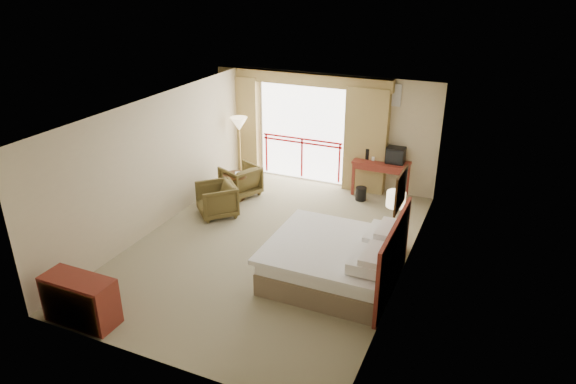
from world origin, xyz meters
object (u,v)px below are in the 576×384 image
at_px(table_lamp, 396,200).
at_px(side_table, 235,182).
at_px(floor_lamp, 239,126).
at_px(bed, 336,260).
at_px(desk, 382,168).
at_px(armchair_far, 241,194).
at_px(tv, 396,155).
at_px(dresser, 80,300).
at_px(wastebasket, 361,194).
at_px(nightstand, 392,237).
at_px(armchair_near, 218,215).

xyz_separation_m(table_lamp, side_table, (-3.84, 0.80, -0.60)).
bearing_deg(floor_lamp, bed, -42.35).
height_order(bed, desk, bed).
xyz_separation_m(armchair_far, side_table, (0.02, -0.28, 0.42)).
distance_m(tv, dresser, 7.27).
height_order(desk, wastebasket, desk).
distance_m(nightstand, floor_lamp, 4.85).
xyz_separation_m(armchair_near, floor_lamp, (-0.49, 1.98, 1.40)).
height_order(bed, nightstand, bed).
bearing_deg(bed, nightstand, 65.37).
relative_size(side_table, dresser, 0.54).
distance_m(bed, armchair_near, 3.46).
height_order(tv, wastebasket, tv).
bearing_deg(armchair_far, floor_lamp, -126.67).
relative_size(bed, wastebasket, 6.82).
xyz_separation_m(desk, floor_lamp, (-3.45, -0.58, 0.75)).
xyz_separation_m(table_lamp, armchair_far, (-3.86, 1.08, -1.02)).
bearing_deg(armchair_far, wastebasket, 132.31).
bearing_deg(floor_lamp, armchair_far, -61.58).
height_order(armchair_far, side_table, side_table).
relative_size(table_lamp, desk, 0.48).
xyz_separation_m(table_lamp, tv, (-0.55, 2.41, 0.00)).
distance_m(armchair_near, dresser, 4.00).
xyz_separation_m(bed, floor_lamp, (-3.66, 3.33, 1.02)).
relative_size(armchair_near, side_table, 1.30).
bearing_deg(table_lamp, side_table, 168.25).
bearing_deg(tv, floor_lamp, -152.14).
xyz_separation_m(side_table, dresser, (0.06, -4.88, -0.04)).
xyz_separation_m(bed, nightstand, (0.64, 1.40, -0.11)).
xyz_separation_m(armchair_far, floor_lamp, (-0.44, 0.81, 1.40)).
bearing_deg(nightstand, side_table, 163.03).
bearing_deg(table_lamp, tv, 102.93).
bearing_deg(armchair_near, tv, 82.52).
bearing_deg(tv, armchair_near, -122.50).
height_order(nightstand, tv, tv).
distance_m(desk, wastebasket, 0.81).
bearing_deg(nightstand, table_lamp, 85.49).
xyz_separation_m(tv, armchair_near, (-3.25, -2.50, -1.02)).
relative_size(tv, side_table, 0.67).
bearing_deg(wastebasket, floor_lamp, -179.36).
bearing_deg(dresser, nightstand, 50.33).
bearing_deg(armchair_far, side_table, 28.82).
bearing_deg(tv, armchair_far, -138.19).
xyz_separation_m(desk, armchair_far, (-3.01, -1.39, -0.66)).
height_order(desk, tv, tv).
relative_size(tv, armchair_near, 0.52).
distance_m(bed, floor_lamp, 5.05).
bearing_deg(dresser, side_table, 94.23).
xyz_separation_m(desk, dresser, (-2.93, -6.55, -0.28)).
relative_size(bed, desk, 1.65).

